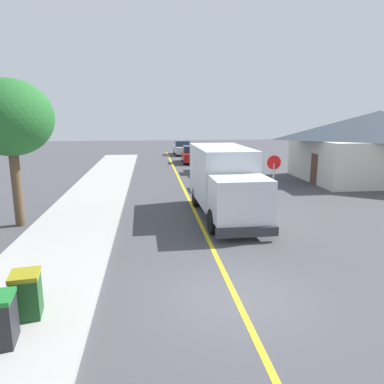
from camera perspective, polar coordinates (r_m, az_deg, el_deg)
The scene contains 12 objects.
ground_plane at distance 9.96m, azimuth 6.94°, elevation -16.20°, with size 120.00×120.00×0.00m, color #424247.
sidewalk_curb at distance 13.72m, azimuth -20.14°, elevation -8.40°, with size 3.60×60.00×0.15m, color #9E9E99.
centre_line_yellow at distance 19.22m, azimuth -0.04°, elevation -2.06°, with size 0.16×56.00×0.01m, color gold.
box_truck at distance 16.98m, azimuth 5.14°, elevation 2.08°, with size 2.56×7.23×3.20m.
parked_car_near at distance 23.36m, azimuth 5.08°, elevation 2.40°, with size 1.82×4.41×1.67m.
parked_car_mid at distance 29.71m, azimuth 2.56°, elevation 4.52°, with size 1.89×4.44×1.67m.
parked_car_far at distance 36.24m, azimuth -0.08°, elevation 5.90°, with size 1.91×4.45×1.67m.
parked_car_furthest at distance 43.44m, azimuth -1.57°, elevation 6.93°, with size 1.94×4.46×1.67m.
trash_bin_middle at distance 9.39m, azimuth -24.68°, elevation -14.48°, with size 0.73×0.80×1.06m.
stop_sign at distance 19.56m, azimuth 12.76°, elevation 3.42°, with size 0.80×0.10×2.65m.
house_across_street at distance 29.57m, azimuth 27.23°, elevation 6.74°, with size 11.38×8.29×5.01m.
street_tree_near at distance 16.79m, azimuth -26.83°, elevation 10.32°, with size 3.49×3.49×6.17m.
Camera 1 is at (-2.17, -8.51, 4.71)m, focal length 33.78 mm.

